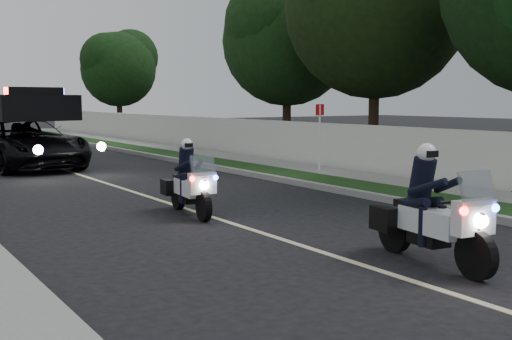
{
  "coord_description": "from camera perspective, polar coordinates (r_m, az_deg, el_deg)",
  "views": [
    {
      "loc": [
        -5.78,
        -6.35,
        2.25
      ],
      "look_at": [
        0.29,
        2.92,
        1.0
      ],
      "focal_mm": 43.97,
      "sensor_mm": 36.0,
      "label": 1
    }
  ],
  "objects": [
    {
      "name": "police_suv",
      "position": [
        21.98,
        -20.26,
        0.16
      ],
      "size": [
        3.39,
        6.1,
        2.82
      ],
      "primitive_type": "imported",
      "rotation": [
        0.0,
        0.0,
        0.12
      ],
      "color": "black",
      "rests_on": "ground"
    },
    {
      "name": "sidewalk_right",
      "position": [
        20.33,
        2.78,
        0.3
      ],
      "size": [
        1.4,
        60.0,
        0.16
      ],
      "primitive_type": "cube",
      "color": "gray",
      "rests_on": "ground"
    },
    {
      "name": "property_wall",
      "position": [
        20.87,
        5.01,
        2.29
      ],
      "size": [
        0.22,
        60.0,
        1.5
      ],
      "primitive_type": "cube",
      "color": "beige",
      "rests_on": "ground"
    },
    {
      "name": "ground",
      "position": [
        8.88,
        8.89,
        -8.32
      ],
      "size": [
        120.0,
        120.0,
        0.0
      ],
      "primitive_type": "plane",
      "color": "black",
      "rests_on": "ground"
    },
    {
      "name": "curb_right",
      "position": [
        19.23,
        -2.05,
        -0.06
      ],
      "size": [
        0.2,
        60.0,
        0.15
      ],
      "primitive_type": "cube",
      "color": "gray",
      "rests_on": "ground"
    },
    {
      "name": "tree_right_c",
      "position": [
        22.54,
        10.56,
        0.6
      ],
      "size": [
        7.85,
        7.85,
        10.5
      ],
      "primitive_type": null,
      "rotation": [
        0.0,
        0.0,
        0.29
      ],
      "color": "black",
      "rests_on": "ground"
    },
    {
      "name": "tree_right_e",
      "position": [
        42.9,
        -12.26,
        3.28
      ],
      "size": [
        6.29,
        6.29,
        8.21
      ],
      "primitive_type": null,
      "rotation": [
        0.0,
        0.0,
        0.34
      ],
      "color": "#143410",
      "rests_on": "ground"
    },
    {
      "name": "grass_verge",
      "position": [
        19.6,
        -0.3,
        0.07
      ],
      "size": [
        1.2,
        60.0,
        0.16
      ],
      "primitive_type": "cube",
      "color": "#193814",
      "rests_on": "ground"
    },
    {
      "name": "sign_post",
      "position": [
        18.85,
        5.76,
        -0.45
      ],
      "size": [
        0.38,
        0.38,
        2.18
      ],
      "primitive_type": null,
      "rotation": [
        0.0,
        0.0,
        0.1
      ],
      "color": "#AC150C",
      "rests_on": "ground"
    },
    {
      "name": "lane_marking",
      "position": [
        17.49,
        -13.63,
        -1.12
      ],
      "size": [
        0.12,
        50.0,
        0.01
      ],
      "primitive_type": "cube",
      "color": "#BFB78C",
      "rests_on": "ground"
    },
    {
      "name": "police_moto_left",
      "position": [
        12.37,
        -6.03,
        -4.08
      ],
      "size": [
        0.84,
        1.83,
        1.5
      ],
      "primitive_type": null,
      "rotation": [
        0.0,
        0.0,
        -0.13
      ],
      "color": "silver",
      "rests_on": "ground"
    },
    {
      "name": "police_moto_right",
      "position": [
        9.01,
        15.55,
        -8.26
      ],
      "size": [
        0.95,
        2.03,
        1.67
      ],
      "primitive_type": null,
      "rotation": [
        0.0,
        0.0,
        -0.14
      ],
      "color": "silver",
      "rests_on": "ground"
    },
    {
      "name": "tree_right_d",
      "position": [
        26.93,
        2.79,
        1.64
      ],
      "size": [
        7.23,
        7.23,
        9.14
      ],
      "primitive_type": null,
      "rotation": [
        0.0,
        0.0,
        0.41
      ],
      "color": "#173612",
      "rests_on": "ground"
    }
  ]
}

